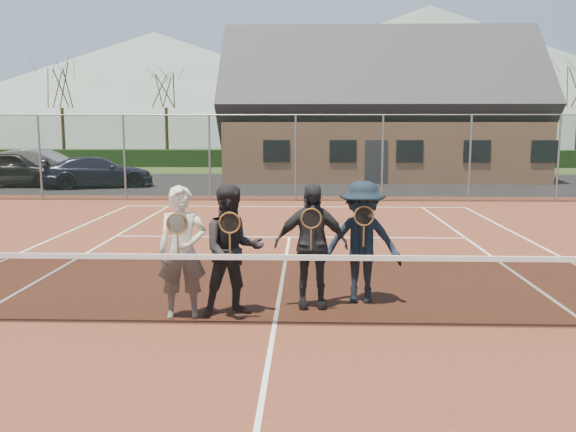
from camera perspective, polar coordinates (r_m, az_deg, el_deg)
name	(u,v)px	position (r m, az deg, el deg)	size (l,w,h in m)	color
ground	(298,184)	(27.81, 0.99, 3.00)	(220.00, 220.00, 0.00)	#314E1B
court_surface	(275,326)	(8.12, -1.26, -10.25)	(30.00, 30.00, 0.02)	#562819
tarmac_carpark	(211,184)	(28.15, -7.19, 3.01)	(40.00, 12.00, 0.01)	black
hedge_row	(301,158)	(39.74, 1.26, 5.41)	(40.00, 1.20, 1.10)	black
hill_west	(156,88)	(105.98, -12.27, 11.64)	(110.00, 110.00, 18.00)	slate
hill_centre	(428,75)	(104.87, 12.95, 12.76)	(120.00, 120.00, 22.00)	#56675D
car_a	(17,169)	(29.00, -24.04, 4.07)	(1.88, 4.66, 1.59)	black
car_b	(41,168)	(29.07, -22.13, 4.22)	(1.71, 4.91, 1.62)	gray
car_c	(98,172)	(27.44, -17.32, 3.94)	(1.86, 4.57, 1.33)	black
court_markings	(275,325)	(8.11, -1.26, -10.15)	(11.03, 23.83, 0.01)	white
tennis_net	(274,287)	(7.96, -1.28, -6.64)	(11.68, 0.08, 1.10)	slate
perimeter_fence	(296,158)	(21.21, 0.72, 5.46)	(30.07, 0.07, 3.02)	slate
clubhouse	(378,99)	(31.91, 8.45, 10.77)	(15.60, 8.20, 7.70)	#9E6B4C
tree_a	(60,78)	(43.99, -20.53, 12.01)	(3.20, 3.20, 7.77)	#3B2215
tree_b	(165,78)	(41.88, -11.42, 12.58)	(3.20, 3.20, 7.77)	#3B2815
tree_c	(332,77)	(40.84, 4.18, 12.83)	(3.20, 3.20, 7.77)	#322112
tree_d	(487,77)	(42.41, 18.13, 12.28)	(3.20, 3.20, 7.77)	#3A2615
player_a	(182,252)	(8.37, -9.87, -3.33)	(0.73, 0.56, 1.80)	beige
player_b	(233,251)	(8.36, -5.20, -3.25)	(1.05, 0.92, 1.80)	black
player_c	(311,245)	(8.71, 2.17, -2.76)	(1.08, 0.54, 1.80)	#242529
player_d	(362,242)	(9.00, 6.93, -2.45)	(1.20, 0.74, 1.80)	black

